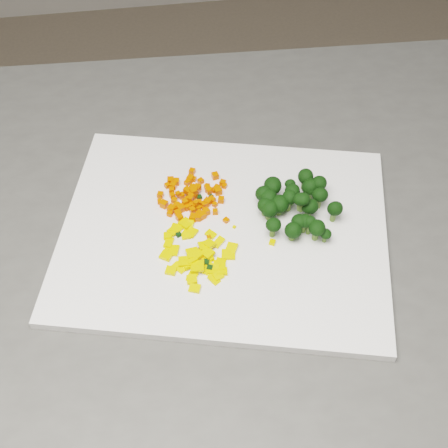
{
  "coord_description": "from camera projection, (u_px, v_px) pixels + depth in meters",
  "views": [
    {
      "loc": [
        -0.33,
        -0.54,
        1.51
      ],
      "look_at": [
        -0.25,
        -0.05,
        0.92
      ],
      "focal_mm": 50.0,
      "sensor_mm": 36.0,
      "label": 1
    }
  ],
  "objects": [
    {
      "name": "ground",
      "position": [
        323.0,
        435.0,
        1.53
      ],
      "size": [
        4.0,
        4.0,
        0.0
      ],
      "primitive_type": "plane",
      "color": "gray",
      "rests_on": "ground"
    },
    {
      "name": "counter_block",
      "position": [
        218.0,
        378.0,
        1.14
      ],
      "size": [
        1.05,
        0.76,
        0.9
      ],
      "primitive_type": "cube",
      "rotation": [
        0.0,
        0.0,
        -0.04
      ],
      "color": "#4E4E4C",
      "rests_on": "ground"
    },
    {
      "name": "cutting_board",
      "position": [
        224.0,
        232.0,
        0.78
      ],
      "size": [
        0.47,
        0.4,
        0.01
      ],
      "primitive_type": "cube",
      "rotation": [
        0.0,
        0.0,
        -0.25
      ],
      "color": "white",
      "rests_on": "counter_block"
    },
    {
      "name": "carrot_pile",
      "position": [
        193.0,
        191.0,
        0.8
      ],
      "size": [
        0.09,
        0.09,
        0.02
      ],
      "primitive_type": null,
      "color": "#EB4602",
      "rests_on": "cutting_board"
    },
    {
      "name": "pepper_pile",
      "position": [
        194.0,
        252.0,
        0.74
      ],
      "size": [
        0.1,
        0.1,
        0.01
      ],
      "primitive_type": null,
      "color": "yellow",
      "rests_on": "cutting_board"
    },
    {
      "name": "broccoli_pile",
      "position": [
        302.0,
        203.0,
        0.77
      ],
      "size": [
        0.11,
        0.11,
        0.05
      ],
      "primitive_type": null,
      "color": "black",
      "rests_on": "cutting_board"
    },
    {
      "name": "carrot_cube_0",
      "position": [
        200.0,
        214.0,
        0.78
      ],
      "size": [
        0.01,
        0.01,
        0.01
      ],
      "primitive_type": "cube",
      "rotation": [
        0.0,
        0.0,
        2.34
      ],
      "color": "#EB4602",
      "rests_on": "carrot_pile"
    },
    {
      "name": "carrot_cube_1",
      "position": [
        195.0,
        189.0,
        0.8
      ],
      "size": [
        0.01,
        0.01,
        0.01
      ],
      "primitive_type": "cube",
      "rotation": [
        0.0,
        0.0,
        2.51
      ],
      "color": "#EB4602",
      "rests_on": "carrot_pile"
    },
    {
      "name": "carrot_cube_2",
      "position": [
        187.0,
        183.0,
        0.82
      ],
      "size": [
        0.01,
        0.01,
        0.01
      ],
      "primitive_type": "cube",
      "rotation": [
        0.0,
        0.0,
        2.35
      ],
      "color": "#EB4602",
      "rests_on": "carrot_pile"
    },
    {
      "name": "carrot_cube_3",
      "position": [
        193.0,
        218.0,
        0.78
      ],
      "size": [
        0.01,
        0.01,
        0.01
      ],
      "primitive_type": "cube",
      "rotation": [
        0.0,
        0.0,
        2.77
      ],
      "color": "#EB4602",
      "rests_on": "carrot_pile"
    },
    {
      "name": "carrot_cube_4",
      "position": [
        221.0,
        200.0,
        0.8
      ],
      "size": [
        0.01,
        0.01,
        0.01
      ],
      "primitive_type": "cube",
      "rotation": [
        0.0,
        0.0,
        1.31
      ],
      "color": "#EB4602",
      "rests_on": "carrot_pile"
    },
    {
      "name": "carrot_cube_5",
      "position": [
        179.0,
        205.0,
        0.79
      ],
      "size": [
        0.01,
        0.01,
        0.01
      ],
      "primitive_type": "cube",
      "rotation": [
        0.0,
        0.0,
        2.33
      ],
      "color": "#EB4602",
      "rests_on": "carrot_pile"
    },
    {
      "name": "carrot_cube_6",
      "position": [
        160.0,
        202.0,
        0.8
      ],
      "size": [
        0.01,
        0.01,
        0.01
      ],
      "primitive_type": "cube",
      "rotation": [
        0.0,
        0.0,
        1.57
      ],
      "color": "#EB4602",
      "rests_on": "carrot_pile"
    },
    {
      "name": "carrot_cube_7",
      "position": [
        181.0,
        208.0,
        0.79
      ],
      "size": [
        0.01,
        0.01,
        0.01
      ],
      "primitive_type": "cube",
      "rotation": [
        0.0,
        0.0,
        0.47
      ],
      "color": "#EB4602",
      "rests_on": "carrot_pile"
    },
    {
      "name": "carrot_cube_8",
      "position": [
        194.0,
        179.0,
        0.82
      ],
      "size": [
        0.01,
        0.01,
        0.01
      ],
      "primitive_type": "cube",
      "rotation": [
        0.0,
        0.0,
        2.65
      ],
      "color": "#EB4602",
      "rests_on": "carrot_pile"
    },
    {
      "name": "carrot_cube_9",
      "position": [
        181.0,
        196.0,
        0.8
      ],
      "size": [
        0.01,
        0.01,
        0.01
      ],
      "primitive_type": "cube",
      "rotation": [
        0.0,
        0.0,
        0.33
      ],
      "color": "#EB4602",
      "rests_on": "carrot_pile"
    },
    {
      "name": "carrot_cube_10",
      "position": [
        218.0,
        191.0,
        0.81
      ],
      "size": [
        0.01,
        0.01,
        0.01
      ],
      "primitive_type": "cube",
      "rotation": [
        0.0,
        0.0,
        0.18
      ],
      "color": "#EB4602",
      "rests_on": "carrot_pile"
    },
    {
      "name": "carrot_cube_11",
      "position": [
        196.0,
        203.0,
        0.79
      ],
      "size": [
        0.01,
        0.01,
        0.01
      ],
      "primitive_type": "cube",
      "rotation": [
        0.0,
        0.0,
        0.81
      ],
      "color": "#EB4602",
      "rests_on": "carrot_pile"
    },
    {
      "name": "carrot_cube_12",
      "position": [
        171.0,
        181.0,
        0.82
      ],
      "size": [
        0.01,
        0.01,
        0.01
      ],
      "primitive_type": "cube",
      "rotation": [
        0.0,
        0.0,
        1.47
      ],
      "color": "#EB4602",
      "rests_on": "carrot_pile"
    },
    {
      "name": "carrot_cube_13",
      "position": [
        172.0,
        190.0,
        0.81
      ],
      "size": [
        0.01,
        0.01,
        0.01
      ],
      "primitive_type": "cube",
      "rotation": [
        0.0,
        0.0,
        3.08
      ],
      "color": "#EB4602",
      "rests_on": "carrot_pile"
    },
    {
      "name": "carrot_cube_14",
      "position": [
        193.0,
        195.0,
        0.8
      ],
      "size": [
        0.01,
        0.01,
        0.01
      ],
      "primitive_type": "cube",
      "rotation": [
        0.0,
        0.0,
        1.93
      ],
      "color": "#EB4602",
      "rests_on": "carrot_pile"
    },
    {
      "name": "carrot_cube_15",
      "position": [
        187.0,
        207.0,
        0.79
      ],
      "size": [
        0.01,
        0.01,
        0.01
      ],
      "primitive_type": "cube",
      "rotation": [
        0.0,
        0.0,
        0.41
      ],
      "color": "#EB4602",
      "rests_on": "carrot_pile"
    },
    {
      "name": "carrot_cube_16",
      "position": [
        190.0,
        199.0,
        0.8
      ],
      "size": [
        0.01,
        0.01,
        0.01
      ],
      "primitive_type": "cube",
      "rotation": [
        0.0,
        0.0,
        1.27
      ],
      "color": "#EB4602",
      "rests_on": "carrot_pile"
    },
    {
      "name": "carrot_cube_17",
      "position": [
        174.0,
        201.0,
        0.8
      ],
      "size": [
        0.01,
        0.01,
        0.01
      ],
      "primitive_type": "cube",
      "rotation": [
        0.0,
        0.0,
        1.07
      ],
      "color": "#EB4602",
      "rests_on": "carrot_pile"
    },
    {
      "name": "carrot_cube_18",
      "position": [
        224.0,
        186.0,
        0.82
      ],
      "size": [
        0.01,
        0.01,
        0.01
      ],
      "primitive_type": "cube",
      "rotation": [
        0.0,
        0.0,
        1.05
      ],
      "color": "#EB4602",
      "rests_on": "carrot_pile"
    },
    {
      "name": "carrot_cube_19",
      "position": [
        178.0,
        206.0,
        0.79
      ],
      "size": [
        0.01,
        0.01,
        0.01
      ],
      "primitive_type": "cube",
      "rotation": [
        0.0,
        0.0,
        2.38
      ],
      "color": "#EB4602",
      "rests_on": "carrot_pile"
    },
    {
      "name": "carrot_cube_20",
      "position": [
        192.0,
        210.0,
        0.79
      ],
      "size": [
        0.01,
        0.01,
        0.01
      ],
      "primitive_type": "cube",
      "rotation": [
        0.0,
        0.0,
        1.89
      ],
      "color": "#EB4602",
      "rests_on": "carrot_pile"
    },
    {
      "name": "carrot_cube_21",
      "position": [
        160.0,
        195.0,
        0.8
      ],
      "size": [
        0.01,
        0.01,
        0.01
      ],
      "primitive_type": "cube",
      "rotation": [
        0.0,
        0.0,
        1.17
      ],
      "color": "#EB4602",
      "rests_on": "carrot_pile"
    },
    {
      "name": "carrot_cube_22",
      "position": [
        212.0,
        200.0,
        0.8
      ],
      "size": [
        0.01,
        0.01,
        0.01
      ],
      "primitive_type": "cube",
      "rotation": [
        0.0,
        0.0,
        0.91
      ],
      "color": "#EB4602",
      "rests_on": "carrot_pile"
    },
    {
      "name": "carrot_cube_23",
      "position": [
        215.0,
        176.0,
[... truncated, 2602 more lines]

